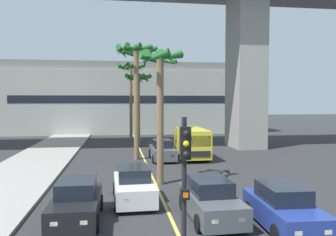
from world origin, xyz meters
TOP-DOWN VIEW (x-y plane):
  - lane_stripe_center at (0.00, 24.00)m, footprint 0.14×56.00m
  - pier_building_backdrop at (0.00, 50.85)m, footprint 35.43×8.04m
  - car_queue_front at (-1.33, 15.75)m, footprint 1.93×4.15m
  - car_queue_second at (1.51, 12.95)m, footprint 1.94×4.15m
  - car_queue_third at (-3.60, 13.44)m, footprint 1.86×4.11m
  - car_queue_fourth at (1.37, 26.61)m, footprint 1.85×4.11m
  - car_queue_fifth at (3.84, 11.56)m, footprint 1.96×4.16m
  - delivery_van at (3.76, 27.02)m, footprint 2.18×5.26m
  - traffic_light_median_near at (-0.48, 7.90)m, footprint 0.24×0.37m
  - palm_tree_near_median at (-0.60, 27.12)m, footprint 3.36×3.37m
  - palm_tree_mid_median at (0.27, 18.83)m, footprint 2.44×2.59m
  - palm_tree_far_median at (0.05, 35.63)m, footprint 2.82×2.85m
  - palm_tree_farthest_median at (-0.47, 41.79)m, footprint 3.52×3.53m

SIDE VIEW (x-z plane):
  - lane_stripe_center at x=0.00m, z-range 0.00..0.01m
  - car_queue_front at x=-1.33m, z-range -0.06..1.50m
  - car_queue_second at x=1.51m, z-range -0.06..1.50m
  - car_queue_third at x=-3.60m, z-range -0.06..1.50m
  - car_queue_fourth at x=1.37m, z-range -0.06..1.50m
  - car_queue_fifth at x=3.84m, z-range -0.06..1.50m
  - delivery_van at x=3.76m, z-range 0.11..2.47m
  - traffic_light_median_near at x=-0.48m, z-range 0.61..4.81m
  - pier_building_backdrop at x=0.00m, z-range -0.06..9.81m
  - palm_tree_mid_median at x=0.27m, z-range 2.05..9.43m
  - palm_tree_far_median at x=0.05m, z-range 2.29..9.68m
  - palm_tree_near_median at x=-0.60m, z-range 2.84..11.77m
  - palm_tree_farthest_median at x=-0.47m, z-range 2.97..12.04m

